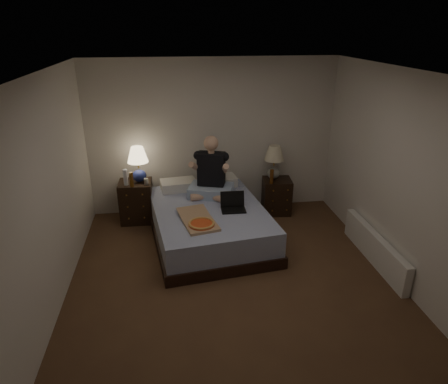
{
  "coord_description": "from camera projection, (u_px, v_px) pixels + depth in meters",
  "views": [
    {
      "loc": [
        -0.68,
        -4.02,
        2.94
      ],
      "look_at": [
        0.0,
        0.9,
        0.85
      ],
      "focal_mm": 32.0,
      "sensor_mm": 36.0,
      "label": 1
    }
  ],
  "objects": [
    {
      "name": "beer_bottle_right",
      "position": [
        272.0,
        177.0,
        6.36
      ],
      "size": [
        0.06,
        0.06,
        0.23
      ],
      "primitive_type": "cylinder",
      "color": "#532B0B",
      "rests_on": "nightstand_right"
    },
    {
      "name": "bed",
      "position": [
        209.0,
        223.0,
        5.83
      ],
      "size": [
        1.78,
        2.22,
        0.51
      ],
      "primitive_type": "cube",
      "rotation": [
        0.0,
        0.0,
        0.13
      ],
      "color": "#5160A2",
      "rests_on": "floor"
    },
    {
      "name": "nightstand_right",
      "position": [
        277.0,
        196.0,
        6.66
      ],
      "size": [
        0.49,
        0.45,
        0.59
      ],
      "primitive_type": "cube",
      "rotation": [
        0.0,
        0.0,
        -0.09
      ],
      "color": "black",
      "rests_on": "floor"
    },
    {
      "name": "ceiling",
      "position": [
        237.0,
        73.0,
        3.93
      ],
      "size": [
        4.0,
        4.5,
        0.0
      ],
      "primitive_type": "cube",
      "rotation": [
        3.14,
        0.0,
        0.0
      ],
      "color": "white",
      "rests_on": "ground"
    },
    {
      "name": "lamp_right",
      "position": [
        274.0,
        162.0,
        6.49
      ],
      "size": [
        0.35,
        0.35,
        0.56
      ],
      "primitive_type": null,
      "rotation": [
        0.0,
        0.0,
        -0.08
      ],
      "color": "gray",
      "rests_on": "nightstand_right"
    },
    {
      "name": "floor",
      "position": [
        234.0,
        284.0,
        4.9
      ],
      "size": [
        4.0,
        4.5,
        0.0
      ],
      "primitive_type": "cube",
      "color": "brown",
      "rests_on": "ground"
    },
    {
      "name": "beer_bottle_left",
      "position": [
        131.0,
        180.0,
        6.03
      ],
      "size": [
        0.06,
        0.06,
        0.23
      ],
      "primitive_type": "cylinder",
      "color": "#5D360D",
      "rests_on": "nightstand_left"
    },
    {
      "name": "person",
      "position": [
        211.0,
        167.0,
        5.96
      ],
      "size": [
        0.78,
        0.69,
        0.93
      ],
      "primitive_type": null,
      "rotation": [
        0.0,
        0.0,
        -0.3
      ],
      "color": "black",
      "rests_on": "bed"
    },
    {
      "name": "wall_left",
      "position": [
        46.0,
        200.0,
        4.16
      ],
      "size": [
        0.0,
        4.5,
        2.5
      ],
      "primitive_type": "cube",
      "rotation": [
        1.57,
        0.0,
        1.57
      ],
      "color": "silver",
      "rests_on": "ground"
    },
    {
      "name": "wall_back",
      "position": [
        213.0,
        137.0,
        6.47
      ],
      "size": [
        4.0,
        0.0,
        2.5
      ],
      "primitive_type": "cube",
      "rotation": [
        1.57,
        0.0,
        0.0
      ],
      "color": "silver",
      "rests_on": "ground"
    },
    {
      "name": "wall_right",
      "position": [
        403.0,
        181.0,
        4.67
      ],
      "size": [
        0.0,
        4.5,
        2.5
      ],
      "primitive_type": "cube",
      "rotation": [
        1.57,
        0.0,
        -1.57
      ],
      "color": "silver",
      "rests_on": "ground"
    },
    {
      "name": "wall_front",
      "position": [
        297.0,
        334.0,
        2.36
      ],
      "size": [
        4.0,
        0.0,
        2.5
      ],
      "primitive_type": "cube",
      "rotation": [
        -1.57,
        0.0,
        0.0
      ],
      "color": "silver",
      "rests_on": "ground"
    },
    {
      "name": "pizza_box",
      "position": [
        202.0,
        224.0,
        5.17
      ],
      "size": [
        0.55,
        0.83,
        0.08
      ],
      "primitive_type": null,
      "rotation": [
        0.0,
        0.0,
        0.22
      ],
      "color": "tan",
      "rests_on": "bed"
    },
    {
      "name": "soda_can",
      "position": [
        146.0,
        182.0,
        6.13
      ],
      "size": [
        0.07,
        0.07,
        0.1
      ],
      "primitive_type": "cylinder",
      "color": "#B1B1AC",
      "rests_on": "nightstand_left"
    },
    {
      "name": "radiator",
      "position": [
        375.0,
        248.0,
        5.29
      ],
      "size": [
        0.1,
        1.6,
        0.4
      ],
      "primitive_type": "cube",
      "color": "silver",
      "rests_on": "floor"
    },
    {
      "name": "nightstand_left",
      "position": [
        137.0,
        201.0,
        6.38
      ],
      "size": [
        0.52,
        0.47,
        0.66
      ],
      "primitive_type": "cube",
      "rotation": [
        0.0,
        0.0,
        -0.02
      ],
      "color": "black",
      "rests_on": "floor"
    },
    {
      "name": "water_bottle",
      "position": [
        126.0,
        177.0,
        6.09
      ],
      "size": [
        0.07,
        0.07,
        0.25
      ],
      "primitive_type": "cylinder",
      "color": "white",
      "rests_on": "nightstand_left"
    },
    {
      "name": "laptop",
      "position": [
        233.0,
        203.0,
        5.6
      ],
      "size": [
        0.35,
        0.29,
        0.24
      ],
      "primitive_type": null,
      "rotation": [
        0.0,
        0.0,
        -0.02
      ],
      "color": "black",
      "rests_on": "bed"
    },
    {
      "name": "lamp_left",
      "position": [
        138.0,
        164.0,
        6.18
      ],
      "size": [
        0.33,
        0.33,
        0.56
      ],
      "primitive_type": null,
      "rotation": [
        0.0,
        0.0,
        0.04
      ],
      "color": "navy",
      "rests_on": "nightstand_left"
    }
  ]
}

